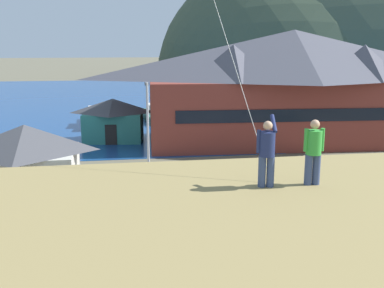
% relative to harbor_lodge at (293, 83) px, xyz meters
% --- Properties ---
extents(ground_plane, '(600.00, 600.00, 0.00)m').
position_rel_harbor_lodge_xyz_m(ground_plane, '(-13.51, -22.85, -5.68)').
color(ground_plane, '#66604C').
extents(parking_lot_pad, '(40.00, 20.00, 0.10)m').
position_rel_harbor_lodge_xyz_m(parking_lot_pad, '(-13.51, -17.85, -5.63)').
color(parking_lot_pad, gray).
rests_on(parking_lot_pad, ground).
extents(bay_water, '(360.00, 84.00, 0.03)m').
position_rel_harbor_lodge_xyz_m(bay_water, '(-13.51, 37.15, -5.67)').
color(bay_water, navy).
rests_on(bay_water, ground).
extents(far_hill_west_ridge, '(82.18, 72.41, 71.05)m').
position_rel_harbor_lodge_xyz_m(far_hill_west_ridge, '(35.42, 93.96, -5.68)').
color(far_hill_west_ridge, '#3D4C38').
rests_on(far_hill_west_ridge, ground).
extents(harbor_lodge, '(29.53, 12.72, 10.70)m').
position_rel_harbor_lodge_xyz_m(harbor_lodge, '(0.00, 0.00, 0.00)').
color(harbor_lodge, brown).
rests_on(harbor_lodge, ground).
extents(storage_shed_near_lot, '(6.16, 5.14, 4.81)m').
position_rel_harbor_lodge_xyz_m(storage_shed_near_lot, '(-21.94, -14.44, -3.18)').
color(storage_shed_near_lot, beige).
rests_on(storage_shed_near_lot, ground).
extents(storage_shed_waterside, '(6.49, 5.03, 4.19)m').
position_rel_harbor_lodge_xyz_m(storage_shed_waterside, '(-17.17, 2.91, -3.51)').
color(storage_shed_waterside, '#338475').
rests_on(storage_shed_waterside, ground).
extents(wharf_dock, '(3.20, 10.74, 0.70)m').
position_rel_harbor_lodge_xyz_m(wharf_dock, '(-15.88, 11.55, -5.33)').
color(wharf_dock, '#70604C').
rests_on(wharf_dock, ground).
extents(moored_boat_wharfside, '(2.62, 7.52, 2.16)m').
position_rel_harbor_lodge_xyz_m(moored_boat_wharfside, '(-19.42, 11.44, -4.96)').
color(moored_boat_wharfside, '#A8A399').
rests_on(moored_boat_wharfside, ground).
extents(moored_boat_outer_mooring, '(2.94, 8.03, 2.16)m').
position_rel_harbor_lodge_xyz_m(moored_boat_outer_mooring, '(-12.25, 14.16, -4.96)').
color(moored_boat_outer_mooring, '#23564C').
rests_on(moored_boat_outer_mooring, ground).
extents(moored_boat_inner_slip, '(2.97, 7.69, 2.16)m').
position_rel_harbor_lodge_xyz_m(moored_boat_inner_slip, '(-19.43, 12.78, -4.96)').
color(moored_boat_inner_slip, silver).
rests_on(moored_boat_inner_slip, ground).
extents(parked_car_front_row_end, '(4.30, 2.26, 1.82)m').
position_rel_harbor_lodge_xyz_m(parked_car_front_row_end, '(-12.94, -16.20, -4.62)').
color(parked_car_front_row_end, slate).
rests_on(parked_car_front_row_end, parking_lot_pad).
extents(parked_car_front_row_silver, '(4.21, 2.07, 1.82)m').
position_rel_harbor_lodge_xyz_m(parked_car_front_row_silver, '(-10.13, -22.67, -4.62)').
color(parked_car_front_row_silver, slate).
rests_on(parked_car_front_row_silver, parking_lot_pad).
extents(parked_car_corner_spot, '(4.24, 2.14, 1.82)m').
position_rel_harbor_lodge_xyz_m(parked_car_corner_spot, '(-17.86, -23.12, -4.62)').
color(parked_car_corner_spot, '#236633').
rests_on(parked_car_corner_spot, parking_lot_pad).
extents(parked_car_mid_row_near, '(4.21, 2.07, 1.82)m').
position_rel_harbor_lodge_xyz_m(parked_car_mid_row_near, '(-5.58, -15.72, -4.62)').
color(parked_car_mid_row_near, silver).
rests_on(parked_car_mid_row_near, parking_lot_pad).
extents(parking_light_pole, '(0.24, 0.78, 6.89)m').
position_rel_harbor_lodge_xyz_m(parking_light_pole, '(-14.61, -12.29, -1.60)').
color(parking_light_pole, '#ADADB2').
rests_on(parking_light_pole, parking_lot_pad).
extents(person_kite_flyer, '(0.57, 0.64, 1.86)m').
position_rel_harbor_lodge_xyz_m(person_kite_flyer, '(-12.54, -30.71, 1.05)').
color(person_kite_flyer, '#384770').
rests_on(person_kite_flyer, grassy_hill_foreground).
extents(person_companion, '(0.55, 0.40, 1.74)m').
position_rel_harbor_lodge_xyz_m(person_companion, '(-11.27, -30.71, 1.04)').
color(person_companion, '#384770').
rests_on(person_companion, grassy_hill_foreground).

